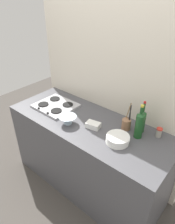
# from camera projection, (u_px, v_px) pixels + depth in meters

# --- Properties ---
(ground_plane) EXTENTS (6.00, 6.00, 0.00)m
(ground_plane) POSITION_uv_depth(u_px,v_px,m) (87.00, 180.00, 2.58)
(ground_plane) COLOR #47423D
(ground_plane) RESTS_ON ground
(counter_block) EXTENTS (1.80, 0.70, 0.90)m
(counter_block) POSITION_uv_depth(u_px,v_px,m) (87.00, 154.00, 2.35)
(counter_block) COLOR #4C4C51
(counter_block) RESTS_ON ground
(backsplash_panel) EXTENTS (1.90, 0.06, 2.31)m
(backsplash_panel) POSITION_uv_depth(u_px,v_px,m) (110.00, 88.00, 2.22)
(backsplash_panel) COLOR beige
(backsplash_panel) RESTS_ON ground
(stovetop_hob) EXTENTS (0.44, 0.40, 0.04)m
(stovetop_hob) POSITION_uv_depth(u_px,v_px,m) (56.00, 106.00, 2.37)
(stovetop_hob) COLOR #B2B2B7
(stovetop_hob) RESTS_ON counter_block
(plate_stack) EXTENTS (0.21, 0.22, 0.07)m
(plate_stack) POSITION_uv_depth(u_px,v_px,m) (118.00, 139.00, 1.82)
(plate_stack) COLOR white
(plate_stack) RESTS_ON counter_block
(wine_bottle_leftmost) EXTENTS (0.08, 0.08, 0.34)m
(wine_bottle_leftmost) POSITION_uv_depth(u_px,v_px,m) (139.00, 125.00, 1.83)
(wine_bottle_leftmost) COLOR #19471E
(wine_bottle_leftmost) RESTS_ON counter_block
(wine_bottle_mid_left) EXTENTS (0.07, 0.07, 0.32)m
(wine_bottle_mid_left) POSITION_uv_depth(u_px,v_px,m) (142.00, 121.00, 1.91)
(wine_bottle_mid_left) COLOR #19471E
(wine_bottle_mid_left) RESTS_ON counter_block
(mixing_bowl) EXTENTS (0.18, 0.18, 0.08)m
(mixing_bowl) POSITION_uv_depth(u_px,v_px,m) (68.00, 120.00, 2.06)
(mixing_bowl) COLOR silver
(mixing_bowl) RESTS_ON counter_block
(butter_dish) EXTENTS (0.15, 0.12, 0.05)m
(butter_dish) POSITION_uv_depth(u_px,v_px,m) (93.00, 125.00, 2.01)
(butter_dish) COLOR white
(butter_dish) RESTS_ON counter_block
(utensil_crock) EXTENTS (0.09, 0.09, 0.28)m
(utensil_crock) POSITION_uv_depth(u_px,v_px,m) (126.00, 124.00, 1.98)
(utensil_crock) COLOR #996B4C
(utensil_crock) RESTS_ON counter_block
(condiment_jar_front) EXTENTS (0.06, 0.06, 0.09)m
(condiment_jar_front) POSITION_uv_depth(u_px,v_px,m) (159.00, 132.00, 1.88)
(condiment_jar_front) COLOR #9E998C
(condiment_jar_front) RESTS_ON counter_block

